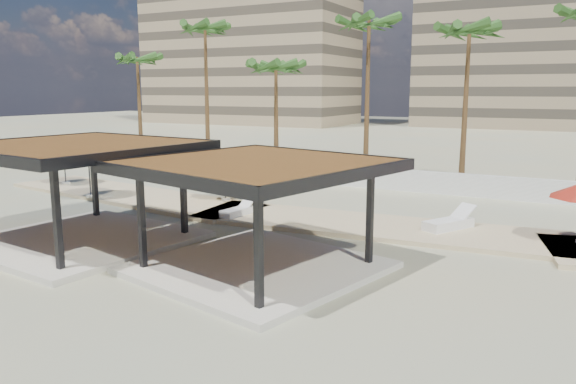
# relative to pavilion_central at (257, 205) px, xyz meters

# --- Properties ---
(ground) EXTENTS (200.00, 200.00, 0.00)m
(ground) POSITION_rel_pavilion_central_xyz_m (-0.41, -0.12, -2.08)
(ground) COLOR tan
(ground) RESTS_ON ground
(promenade) EXTENTS (44.45, 7.97, 0.24)m
(promenade) POSITION_rel_pavilion_central_xyz_m (1.59, 7.55, -2.02)
(promenade) COLOR #C6B284
(promenade) RESTS_ON ground
(boundary_wall) EXTENTS (56.00, 0.30, 1.20)m
(boundary_wall) POSITION_rel_pavilion_central_xyz_m (-0.41, 15.88, -1.48)
(boundary_wall) COLOR silver
(boundary_wall) RESTS_ON ground
(building_west) EXTENTS (34.00, 16.00, 32.40)m
(building_west) POSITION_rel_pavilion_central_xyz_m (-42.41, 67.88, 13.18)
(building_west) COLOR #937F60
(building_west) RESTS_ON ground
(building_mid) EXTENTS (38.00, 16.00, 30.40)m
(building_mid) POSITION_rel_pavilion_central_xyz_m (3.59, 77.88, 12.19)
(building_mid) COLOR #847259
(building_mid) RESTS_ON ground
(pavilion_central) EXTENTS (8.27, 8.27, 3.49)m
(pavilion_central) POSITION_rel_pavilion_central_xyz_m (0.00, 0.00, 0.00)
(pavilion_central) COLOR beige
(pavilion_central) RESTS_ON ground
(pavilion_west) EXTENTS (8.09, 8.09, 3.72)m
(pavilion_west) POSITION_rel_pavilion_central_xyz_m (-7.42, -0.29, 0.14)
(pavilion_west) COLOR beige
(pavilion_west) RESTS_ON ground
(umbrella_a) EXTENTS (3.13, 3.13, 2.41)m
(umbrella_a) POSITION_rel_pavilion_central_xyz_m (-17.82, 7.90, 0.17)
(umbrella_a) COLOR beige
(umbrella_a) RESTS_ON promenade
(umbrella_b) EXTENTS (2.61, 2.61, 2.32)m
(umbrella_b) POSITION_rel_pavilion_central_xyz_m (-6.82, 8.21, 0.09)
(umbrella_b) COLOR beige
(umbrella_b) RESTS_ON promenade
(umbrella_f) EXTENTS (3.06, 3.06, 2.56)m
(umbrella_f) POSITION_rel_pavilion_central_xyz_m (-13.40, 5.68, 0.30)
(umbrella_f) COLOR beige
(umbrella_f) RESTS_ON promenade
(lounger_a) EXTENTS (0.84, 1.93, 0.71)m
(lounger_a) POSITION_rel_pavilion_central_xyz_m (-4.44, 5.72, -1.73)
(lounger_a) COLOR white
(lounger_a) RESTS_ON promenade
(lounger_b) EXTENTS (1.78, 2.41, 0.88)m
(lounger_b) POSITION_rel_pavilion_central_xyz_m (4.25, 7.55, -1.69)
(lounger_b) COLOR white
(lounger_b) RESTS_ON promenade
(palm_a) EXTENTS (3.00, 3.00, 8.64)m
(palm_a) POSITION_rel_pavilion_central_xyz_m (-21.41, 18.18, 5.43)
(palm_a) COLOR brown
(palm_a) RESTS_ON ground
(palm_b) EXTENTS (3.00, 3.00, 10.61)m
(palm_b) POSITION_rel_pavilion_central_xyz_m (-15.41, 18.58, 7.28)
(palm_b) COLOR brown
(palm_b) RESTS_ON ground
(palm_c) EXTENTS (3.00, 3.00, 7.84)m
(palm_c) POSITION_rel_pavilion_central_xyz_m (-9.41, 17.98, 4.67)
(palm_c) COLOR brown
(palm_c) RESTS_ON ground
(palm_d) EXTENTS (3.00, 3.00, 10.36)m
(palm_d) POSITION_rel_pavilion_central_xyz_m (-3.41, 18.78, 7.04)
(palm_d) COLOR brown
(palm_d) RESTS_ON ground
(palm_e) EXTENTS (3.00, 3.00, 9.60)m
(palm_e) POSITION_rel_pavilion_central_xyz_m (2.59, 18.28, 6.33)
(palm_e) COLOR brown
(palm_e) RESTS_ON ground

